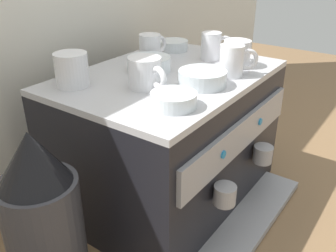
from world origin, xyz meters
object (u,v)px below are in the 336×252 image
milk_pitcher (235,124)px  ceramic_cup_0 (151,47)px  ceramic_cup_3 (212,46)px  coffee_grinder (44,224)px  ceramic_bowl_0 (174,100)px  ceramic_cup_2 (237,53)px  ceramic_cup_5 (71,69)px  ceramic_cup_1 (233,61)px  ceramic_cup_4 (146,73)px  ceramic_bowl_1 (149,64)px  espresso_machine (169,138)px  ceramic_bowl_3 (202,78)px  ceramic_bowl_2 (173,45)px

milk_pitcher → ceramic_cup_0: bearing=163.2°
ceramic_cup_3 → coffee_grinder: ceramic_cup_3 is taller
ceramic_bowl_0 → ceramic_cup_2: bearing=3.4°
ceramic_cup_5 → coffee_grinder: (-0.24, -0.15, -0.24)m
ceramic_cup_1 → ceramic_cup_5: bearing=135.4°
ceramic_cup_4 → ceramic_bowl_1: 0.14m
espresso_machine → ceramic_cup_4: (-0.12, -0.01, 0.24)m
espresso_machine → ceramic_bowl_3: (-0.03, -0.12, 0.22)m
ceramic_bowl_1 → ceramic_bowl_3: bearing=-95.3°
ceramic_cup_3 → ceramic_cup_0: bearing=127.1°
ceramic_cup_5 → ceramic_bowl_2: (0.43, -0.02, -0.03)m
espresso_machine → milk_pitcher: size_ratio=5.55×
ceramic_cup_5 → ceramic_bowl_0: 0.29m
milk_pitcher → ceramic_cup_2: bearing=-158.2°
ceramic_cup_3 → ceramic_bowl_0: ceramic_cup_3 is taller
ceramic_cup_5 → ceramic_bowl_2: 0.43m
ceramic_bowl_1 → milk_pitcher: bearing=-6.9°
ceramic_cup_0 → ceramic_cup_2: 0.26m
ceramic_cup_1 → ceramic_cup_0: bearing=91.4°
ceramic_cup_5 → milk_pitcher: (0.69, -0.14, -0.39)m
ceramic_cup_1 → ceramic_bowl_0: (-0.27, 0.01, -0.03)m
ceramic_cup_1 → milk_pitcher: ceramic_cup_1 is taller
ceramic_bowl_1 → ceramic_bowl_2: 0.23m
ceramic_cup_4 → ceramic_bowl_3: (0.09, -0.10, -0.02)m
ceramic_cup_3 → ceramic_cup_5: size_ratio=0.72×
ceramic_cup_1 → ceramic_cup_3: ceramic_cup_1 is taller
ceramic_bowl_0 → ceramic_bowl_3: 0.15m
ceramic_cup_2 → ceramic_cup_5: (-0.39, 0.27, 0.00)m
ceramic_bowl_1 → ceramic_bowl_2: bearing=17.5°
ceramic_cup_3 → coffee_grinder: 0.69m
ceramic_cup_0 → ceramic_bowl_2: bearing=3.6°
espresso_machine → ceramic_cup_1: 0.30m
ceramic_bowl_3 → coffee_grinder: 0.50m
ceramic_bowl_3 → milk_pitcher: bearing=13.9°
ceramic_cup_1 → ceramic_bowl_2: size_ratio=0.95×
ceramic_bowl_3 → coffee_grinder: bearing=165.0°
ceramic_cup_1 → ceramic_cup_2: (0.09, 0.03, -0.00)m
ceramic_cup_2 → ceramic_cup_3: size_ratio=1.30×
ceramic_cup_2 → ceramic_bowl_2: 0.25m
espresso_machine → ceramic_cup_0: 0.28m
milk_pitcher → ceramic_cup_3: bearing=-174.2°
ceramic_cup_1 → ceramic_bowl_1: size_ratio=0.76×
coffee_grinder → milk_pitcher: (0.93, 0.01, -0.14)m
coffee_grinder → ceramic_cup_2: bearing=-10.2°
espresso_machine → milk_pitcher: espresso_machine is taller
ceramic_cup_1 → ceramic_cup_4: bearing=147.4°
ceramic_cup_4 → ceramic_bowl_2: bearing=24.0°
ceramic_cup_2 → ceramic_cup_4: (-0.29, 0.10, 0.00)m
ceramic_cup_3 → ceramic_cup_5: bearing=156.9°
espresso_machine → ceramic_cup_3: ceramic_cup_3 is taller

